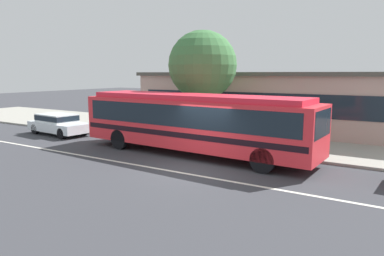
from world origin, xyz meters
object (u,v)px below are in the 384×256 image
Objects in this scene: pedestrian_waiting_near_sign at (249,129)px; transit_bus at (194,120)px; sedan_behind_bus at (58,123)px; bus_stop_sign at (300,123)px; street_tree_near_stop at (203,65)px; pedestrian_walking_along_curb at (264,130)px.

transit_bus is at bearing -133.08° from pedestrian_waiting_near_sign.
sedan_behind_bus is at bearing -171.58° from pedestrian_waiting_near_sign.
bus_stop_sign is (2.57, -0.36, 0.52)m from pedestrian_waiting_near_sign.
street_tree_near_stop is at bearing 156.98° from pedestrian_waiting_near_sign.
sedan_behind_bus is (-10.09, 0.27, -0.93)m from transit_bus.
street_tree_near_stop reaches higher than pedestrian_waiting_near_sign.
street_tree_near_stop reaches higher than bus_stop_sign.
transit_bus is 4.79m from bus_stop_sign.
bus_stop_sign reaches higher than pedestrian_waiting_near_sign.
sedan_behind_bus is at bearing -172.42° from pedestrian_walking_along_curb.
pedestrian_waiting_near_sign is (12.00, 1.78, 0.38)m from sedan_behind_bus.
transit_bus reaches higher than pedestrian_waiting_near_sign.
bus_stop_sign reaches higher than sedan_behind_bus.
transit_bus is 7.10× the size of pedestrian_waiting_near_sign.
pedestrian_waiting_near_sign is 0.96× the size of pedestrian_walking_along_curb.
pedestrian_walking_along_curb is (0.82, -0.07, 0.05)m from pedestrian_waiting_near_sign.
transit_bus is 2.86m from pedestrian_waiting_near_sign.
pedestrian_waiting_near_sign is (1.92, 2.05, -0.55)m from transit_bus.
pedestrian_walking_along_curb reaches higher than pedestrian_waiting_near_sign.
transit_bus is 3.42m from pedestrian_walking_along_curb.
pedestrian_waiting_near_sign is at bearing 175.17° from pedestrian_walking_along_curb.
sedan_behind_bus is 9.79m from street_tree_near_stop.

